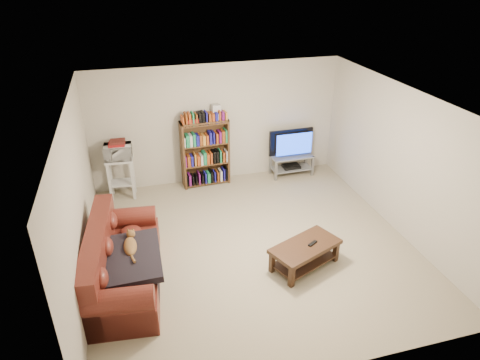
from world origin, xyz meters
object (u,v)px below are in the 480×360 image
object	(u,v)px
sofa	(119,266)
tv_stand	(291,161)
coffee_table	(305,251)
bookshelf	(205,152)

from	to	relation	value
sofa	tv_stand	distance (m)	4.46
coffee_table	sofa	bearing A→B (deg)	150.38
coffee_table	tv_stand	distance (m)	3.09
sofa	bookshelf	world-z (taller)	bookshelf
sofa	coffee_table	size ratio (longest dim) A/B	1.85
coffee_table	tv_stand	size ratio (longest dim) A/B	1.32
sofa	tv_stand	bearing A→B (deg)	41.82
sofa	tv_stand	xyz separation A→B (m)	(3.61, 2.63, -0.02)
sofa	coffee_table	bearing A→B (deg)	-1.00
tv_stand	bookshelf	distance (m)	1.88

